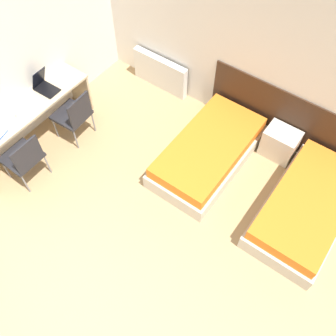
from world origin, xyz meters
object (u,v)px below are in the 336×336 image
at_px(bed_near_window, 208,152).
at_px(bed_near_door, 307,207).
at_px(chair_near_notebook, 24,157).
at_px(nightstand, 280,143).
at_px(laptop, 44,86).
at_px(chair_near_laptop, 74,114).

bearing_deg(bed_near_window, bed_near_door, 0.00).
bearing_deg(chair_near_notebook, nightstand, 43.24).
distance_m(nightstand, laptop, 3.61).
relative_size(bed_near_door, chair_near_laptop, 2.13).
distance_m(bed_near_door, nightstand, 1.09).
distance_m(bed_near_door, chair_near_notebook, 3.92).
xyz_separation_m(nightstand, chair_near_laptop, (-2.70, -1.54, 0.26)).
bearing_deg(bed_near_window, laptop, -161.77).
bearing_deg(bed_near_window, chair_near_laptop, -157.88).
distance_m(bed_near_door, laptop, 4.11).
relative_size(bed_near_door, chair_near_notebook, 2.13).
relative_size(nightstand, chair_near_notebook, 0.56).
distance_m(chair_near_notebook, laptop, 1.13).
distance_m(bed_near_window, chair_near_notebook, 2.62).
bearing_deg(bed_near_door, chair_near_laptop, -167.40).
distance_m(chair_near_laptop, chair_near_notebook, 0.99).
bearing_deg(laptop, bed_near_window, 16.47).
xyz_separation_m(bed_near_door, nightstand, (-0.78, 0.76, 0.03)).
xyz_separation_m(bed_near_window, laptop, (-2.42, -0.80, 0.59)).
xyz_separation_m(bed_near_door, laptop, (-3.99, -0.80, 0.59)).
distance_m(nightstand, chair_near_laptop, 3.12).
relative_size(bed_near_window, bed_near_door, 1.00).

